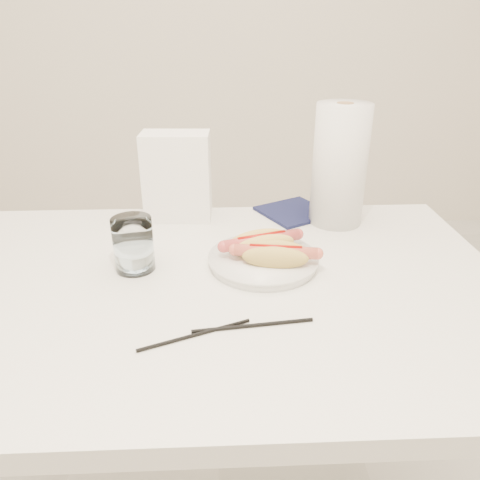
{
  "coord_description": "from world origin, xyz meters",
  "views": [
    {
      "loc": [
        0.02,
        -0.82,
        1.23
      ],
      "look_at": [
        0.06,
        0.04,
        0.82
      ],
      "focal_mm": 35.25,
      "sensor_mm": 36.0,
      "label": 1
    }
  ],
  "objects_px": {
    "hotdog_right": "(275,255)",
    "plate": "(263,261)",
    "table": "(212,306)",
    "water_glass": "(133,244)",
    "hotdog_left": "(262,243)",
    "paper_towel_roll": "(340,165)",
    "napkin_box": "(177,177)"
  },
  "relations": [
    {
      "from": "hotdog_left",
      "to": "water_glass",
      "type": "height_order",
      "value": "water_glass"
    },
    {
      "from": "paper_towel_roll",
      "to": "table",
      "type": "bearing_deg",
      "value": -137.21
    },
    {
      "from": "hotdog_left",
      "to": "water_glass",
      "type": "relative_size",
      "value": 1.51
    },
    {
      "from": "plate",
      "to": "water_glass",
      "type": "relative_size",
      "value": 1.97
    },
    {
      "from": "hotdog_left",
      "to": "hotdog_right",
      "type": "xyz_separation_m",
      "value": [
        0.02,
        -0.05,
        -0.0
      ]
    },
    {
      "from": "plate",
      "to": "hotdog_right",
      "type": "relative_size",
      "value": 1.32
    },
    {
      "from": "napkin_box",
      "to": "paper_towel_roll",
      "type": "bearing_deg",
      "value": -3.63
    },
    {
      "from": "hotdog_right",
      "to": "paper_towel_roll",
      "type": "height_order",
      "value": "paper_towel_roll"
    },
    {
      "from": "napkin_box",
      "to": "table",
      "type": "bearing_deg",
      "value": -72.75
    },
    {
      "from": "water_glass",
      "to": "hotdog_right",
      "type": "bearing_deg",
      "value": -5.27
    },
    {
      "from": "plate",
      "to": "hotdog_left",
      "type": "xyz_separation_m",
      "value": [
        -0.0,
        0.02,
        0.03
      ]
    },
    {
      "from": "table",
      "to": "plate",
      "type": "bearing_deg",
      "value": 29.78
    },
    {
      "from": "napkin_box",
      "to": "paper_towel_roll",
      "type": "distance_m",
      "value": 0.41
    },
    {
      "from": "water_glass",
      "to": "napkin_box",
      "type": "bearing_deg",
      "value": 75.44
    },
    {
      "from": "hotdog_right",
      "to": "water_glass",
      "type": "distance_m",
      "value": 0.29
    },
    {
      "from": "hotdog_right",
      "to": "plate",
      "type": "bearing_deg",
      "value": 134.99
    },
    {
      "from": "hotdog_left",
      "to": "paper_towel_roll",
      "type": "relative_size",
      "value": 0.58
    },
    {
      "from": "paper_towel_roll",
      "to": "hotdog_right",
      "type": "bearing_deg",
      "value": -125.36
    },
    {
      "from": "hotdog_right",
      "to": "water_glass",
      "type": "relative_size",
      "value": 1.49
    },
    {
      "from": "water_glass",
      "to": "paper_towel_roll",
      "type": "distance_m",
      "value": 0.53
    },
    {
      "from": "table",
      "to": "paper_towel_roll",
      "type": "distance_m",
      "value": 0.48
    },
    {
      "from": "table",
      "to": "napkin_box",
      "type": "distance_m",
      "value": 0.39
    },
    {
      "from": "table",
      "to": "plate",
      "type": "xyz_separation_m",
      "value": [
        0.11,
        0.06,
        0.07
      ]
    },
    {
      "from": "plate",
      "to": "napkin_box",
      "type": "bearing_deg",
      "value": 125.85
    },
    {
      "from": "napkin_box",
      "to": "hotdog_left",
      "type": "bearing_deg",
      "value": -49.4
    },
    {
      "from": "hotdog_left",
      "to": "paper_towel_roll",
      "type": "distance_m",
      "value": 0.31
    },
    {
      "from": "plate",
      "to": "hotdog_left",
      "type": "distance_m",
      "value": 0.04
    },
    {
      "from": "water_glass",
      "to": "napkin_box",
      "type": "relative_size",
      "value": 0.51
    },
    {
      "from": "table",
      "to": "water_glass",
      "type": "xyz_separation_m",
      "value": [
        -0.16,
        0.06,
        0.12
      ]
    },
    {
      "from": "hotdog_right",
      "to": "paper_towel_roll",
      "type": "relative_size",
      "value": 0.57
    },
    {
      "from": "hotdog_left",
      "to": "hotdog_right",
      "type": "height_order",
      "value": "hotdog_left"
    },
    {
      "from": "table",
      "to": "water_glass",
      "type": "distance_m",
      "value": 0.21
    }
  ]
}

